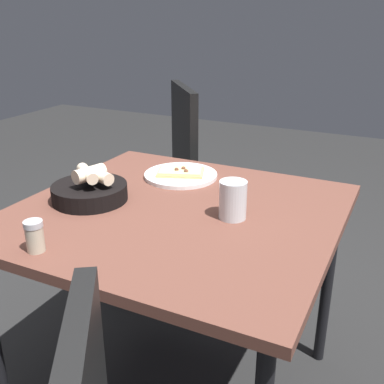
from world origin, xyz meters
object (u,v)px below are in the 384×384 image
at_px(dining_table, 177,229).
at_px(chair_far, 162,176).
at_px(bread_basket, 90,190).
at_px(pepper_shaker, 35,238).
at_px(beer_glass, 233,202).
at_px(pizza_plate, 181,174).

xyz_separation_m(dining_table, chair_far, (-0.69, -0.45, -0.12)).
bearing_deg(bread_basket, pepper_shaker, 14.35).
height_order(bread_basket, beer_glass, bread_basket).
xyz_separation_m(beer_glass, chair_far, (-0.67, -0.62, -0.23)).
distance_m(dining_table, bread_basket, 0.30).
bearing_deg(chair_far, beer_glass, 42.73).
relative_size(beer_glass, chair_far, 0.12).
bearing_deg(dining_table, pepper_shaker, -26.81).
bearing_deg(dining_table, beer_glass, 95.34).
xyz_separation_m(pizza_plate, bread_basket, (0.32, -0.15, 0.02)).
height_order(pizza_plate, chair_far, chair_far).
bearing_deg(bread_basket, chair_far, -166.98).
distance_m(bread_basket, chair_far, 0.80).
relative_size(dining_table, beer_glass, 8.42).
height_order(dining_table, beer_glass, beer_glass).
distance_m(dining_table, chair_far, 0.83).
xyz_separation_m(dining_table, pizza_plate, (-0.26, -0.12, 0.08)).
bearing_deg(pepper_shaker, bread_basket, -165.65).
bearing_deg(chair_far, bread_basket, 13.02).
bearing_deg(dining_table, pizza_plate, -154.90).
bearing_deg(pizza_plate, chair_far, -142.73).
relative_size(pizza_plate, beer_glass, 2.33).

